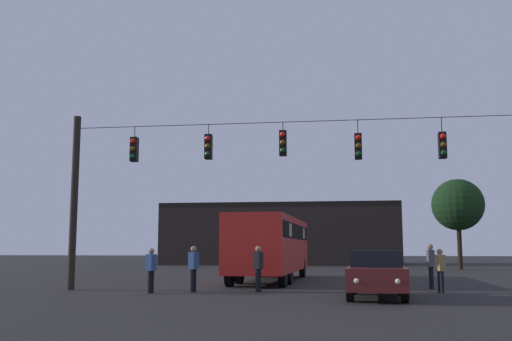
{
  "coord_description": "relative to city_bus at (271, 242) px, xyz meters",
  "views": [
    {
      "loc": [
        1.82,
        -7.53,
        1.6
      ],
      "look_at": [
        -1.73,
        17.16,
        4.93
      ],
      "focal_mm": 40.67,
      "sensor_mm": 36.0,
      "label": 1
    }
  ],
  "objects": [
    {
      "name": "pedestrian_crossing_center",
      "position": [
        0.32,
        -6.82,
        -0.92
      ],
      "size": [
        0.34,
        0.42,
        1.67
      ],
      "color": "black",
      "rests_on": "ground"
    },
    {
      "name": "pedestrian_trailing",
      "position": [
        6.8,
        -4.38,
        -0.87
      ],
      "size": [
        0.28,
        0.38,
        1.75
      ],
      "color": "black",
      "rests_on": "ground"
    },
    {
      "name": "pedestrian_crossing_right",
      "position": [
        -2.02,
        -7.19,
        -0.93
      ],
      "size": [
        0.34,
        0.42,
        1.66
      ],
      "color": "black",
      "rests_on": "ground"
    },
    {
      "name": "city_bus",
      "position": [
        0.0,
        0.0,
        0.0
      ],
      "size": [
        2.9,
        11.08,
        3.0
      ],
      "color": "#B21E19",
      "rests_on": "ground"
    },
    {
      "name": "tree_left_silhouette",
      "position": [
        12.17,
        17.34,
        2.94
      ],
      "size": [
        3.89,
        3.89,
        6.77
      ],
      "color": "black",
      "rests_on": "ground"
    },
    {
      "name": "overhead_signal_span",
      "position": [
        1.39,
        -6.82,
        2.18
      ],
      "size": [
        17.05,
        0.44,
        6.76
      ],
      "color": "black",
      "rests_on": "ground"
    },
    {
      "name": "ground_plane",
      "position": [
        1.46,
        3.97,
        -1.87
      ],
      "size": [
        168.0,
        168.0,
        0.0
      ],
      "primitive_type": "plane",
      "color": "black",
      "rests_on": "ground"
    },
    {
      "name": "car_near_right",
      "position": [
        4.45,
        -8.82,
        -1.07
      ],
      "size": [
        2.07,
        4.42,
        1.52
      ],
      "color": "#511919",
      "rests_on": "ground"
    },
    {
      "name": "corner_building",
      "position": [
        -2.31,
        29.86,
        1.0
      ],
      "size": [
        22.12,
        11.65,
        5.73
      ],
      "color": "black",
      "rests_on": "ground"
    },
    {
      "name": "pedestrian_near_bus",
      "position": [
        6.84,
        -6.26,
        -0.99
      ],
      "size": [
        0.35,
        0.42,
        1.56
      ],
      "color": "black",
      "rests_on": "ground"
    },
    {
      "name": "pedestrian_crossing_left",
      "position": [
        -3.38,
        -7.93,
        -0.98
      ],
      "size": [
        0.32,
        0.41,
        1.59
      ],
      "color": "black",
      "rests_on": "ground"
    }
  ]
}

